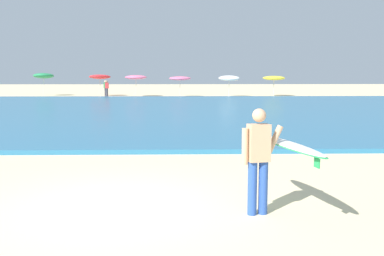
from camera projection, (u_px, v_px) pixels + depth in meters
ground_plane at (114, 207)px, 7.38m from camera, size 160.00×160.00×0.00m
sea at (162, 110)px, 25.97m from camera, size 120.00×28.00×0.14m
surfer_with_board at (273, 151)px, 6.93m from camera, size 1.19×2.39×1.73m
beach_umbrella_0 at (44, 76)px, 42.77m from camera, size 2.00×2.03×2.32m
beach_umbrella_1 at (100, 77)px, 42.28m from camera, size 2.10×2.12×2.17m
beach_umbrella_2 at (136, 77)px, 41.24m from camera, size 2.10×2.10×2.09m
beach_umbrella_3 at (180, 78)px, 40.67m from camera, size 2.04×2.05×1.99m
beach_umbrella_4 at (229, 78)px, 40.78m from camera, size 2.01×2.04×2.11m
beach_umbrella_5 at (274, 78)px, 42.19m from camera, size 2.17×2.18×2.01m
beachgoer_near_row_left at (107, 88)px, 40.43m from camera, size 0.32×0.20×1.58m
beachgoer_near_row_mid at (105, 88)px, 40.83m from camera, size 0.32×0.20×1.58m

